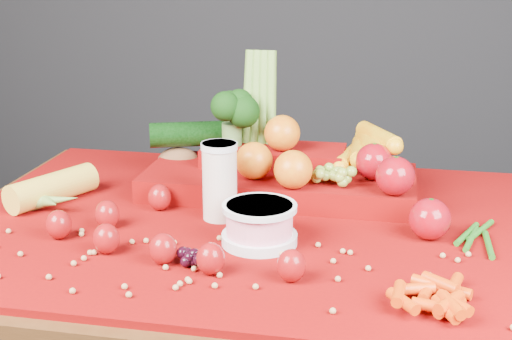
% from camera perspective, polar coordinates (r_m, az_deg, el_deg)
% --- Properties ---
extents(table, '(1.10, 0.80, 0.75)m').
position_cam_1_polar(table, '(1.30, -0.18, -8.46)').
color(table, '#321B0B').
rests_on(table, ground).
extents(red_cloth, '(1.05, 0.75, 0.01)m').
position_cam_1_polar(red_cloth, '(1.26, -0.18, -4.34)').
color(red_cloth, '#6B0503').
rests_on(red_cloth, table).
extents(milk_glass, '(0.06, 0.06, 0.14)m').
position_cam_1_polar(milk_glass, '(1.25, -2.92, -0.67)').
color(milk_glass, beige).
rests_on(milk_glass, red_cloth).
extents(yogurt_bowl, '(0.12, 0.12, 0.07)m').
position_cam_1_polar(yogurt_bowl, '(1.15, 0.28, -4.23)').
color(yogurt_bowl, silver).
rests_on(yogurt_bowl, red_cloth).
extents(strawberry_scatter, '(0.44, 0.28, 0.05)m').
position_cam_1_polar(strawberry_scatter, '(1.15, -8.22, -4.94)').
color(strawberry_scatter, maroon).
rests_on(strawberry_scatter, red_cloth).
extents(dark_grape_cluster, '(0.06, 0.05, 0.03)m').
position_cam_1_polar(dark_grape_cluster, '(1.09, -5.36, -6.88)').
color(dark_grape_cluster, black).
rests_on(dark_grape_cluster, red_cloth).
extents(soybean_scatter, '(0.84, 0.24, 0.01)m').
position_cam_1_polar(soybean_scatter, '(1.08, -2.32, -7.71)').
color(soybean_scatter, '#B1804C').
rests_on(soybean_scatter, red_cloth).
extents(corn_ear, '(0.24, 0.26, 0.06)m').
position_cam_1_polar(corn_ear, '(1.36, -16.32, -2.10)').
color(corn_ear, gold).
rests_on(corn_ear, red_cloth).
extents(potato, '(0.09, 0.07, 0.06)m').
position_cam_1_polar(potato, '(1.50, -6.18, 0.63)').
color(potato, brown).
rests_on(potato, red_cloth).
extents(baby_carrot_pile, '(0.18, 0.18, 0.03)m').
position_cam_1_polar(baby_carrot_pile, '(1.00, 13.47, -9.60)').
color(baby_carrot_pile, '#C83807').
rests_on(baby_carrot_pile, red_cloth).
extents(green_bean_pile, '(0.14, 0.12, 0.01)m').
position_cam_1_polar(green_bean_pile, '(1.23, 17.34, -5.14)').
color(green_bean_pile, '#1D6216').
rests_on(green_bean_pile, red_cloth).
extents(produce_mound, '(0.60, 0.36, 0.27)m').
position_cam_1_polar(produce_mound, '(1.38, 2.47, 0.43)').
color(produce_mound, '#6B0503').
rests_on(produce_mound, red_cloth).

